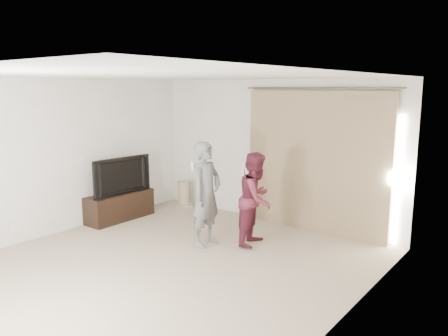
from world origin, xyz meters
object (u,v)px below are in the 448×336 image
at_px(tv, 118,175).
at_px(person_woman, 256,199).
at_px(person_man, 206,194).
at_px(tv_console, 120,206).

xyz_separation_m(tv, person_woman, (2.75, 0.48, -0.12)).
relative_size(tv, person_man, 0.73).
bearing_deg(tv, person_man, -86.87).
height_order(tv_console, person_man, person_man).
relative_size(tv_console, person_woman, 0.90).
bearing_deg(person_woman, tv_console, -170.13).
xyz_separation_m(person_man, person_woman, (0.59, 0.51, -0.09)).
bearing_deg(person_woman, person_man, -139.37).
relative_size(person_man, person_woman, 1.12).
xyz_separation_m(tv_console, tv, (0.00, 0.00, 0.60)).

